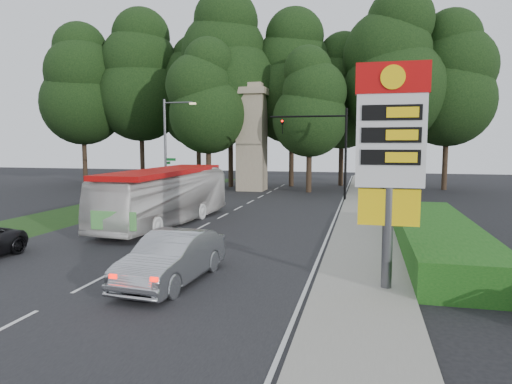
% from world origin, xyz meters
% --- Properties ---
extents(ground, '(120.00, 120.00, 0.00)m').
position_xyz_m(ground, '(0.00, 0.00, 0.00)').
color(ground, black).
rests_on(ground, ground).
extents(road_surface, '(14.00, 80.00, 0.02)m').
position_xyz_m(road_surface, '(0.00, 12.00, 0.01)').
color(road_surface, black).
rests_on(road_surface, ground).
extents(sidewalk_right, '(3.00, 80.00, 0.12)m').
position_xyz_m(sidewalk_right, '(8.50, 12.00, 0.06)').
color(sidewalk_right, gray).
rests_on(sidewalk_right, ground).
extents(grass_verge_left, '(5.00, 50.00, 0.02)m').
position_xyz_m(grass_verge_left, '(-9.50, 18.00, 0.01)').
color(grass_verge_left, '#193814').
rests_on(grass_verge_left, ground).
extents(hedge, '(3.00, 14.00, 1.20)m').
position_xyz_m(hedge, '(11.50, 8.00, 0.60)').
color(hedge, '#174C14').
rests_on(hedge, ground).
extents(gas_station_pylon, '(2.10, 0.45, 6.85)m').
position_xyz_m(gas_station_pylon, '(9.20, 1.99, 4.45)').
color(gas_station_pylon, '#59595E').
rests_on(gas_station_pylon, ground).
extents(traffic_signal_mast, '(6.10, 0.35, 7.20)m').
position_xyz_m(traffic_signal_mast, '(5.68, 24.00, 4.67)').
color(traffic_signal_mast, black).
rests_on(traffic_signal_mast, ground).
extents(streetlight_signs, '(2.75, 0.98, 8.00)m').
position_xyz_m(streetlight_signs, '(-6.99, 22.01, 4.44)').
color(streetlight_signs, '#59595E').
rests_on(streetlight_signs, ground).
extents(monument, '(3.00, 3.00, 10.05)m').
position_xyz_m(monument, '(-2.00, 30.00, 5.10)').
color(monument, tan).
rests_on(monument, ground).
extents(tree_far_west, '(8.96, 8.96, 17.60)m').
position_xyz_m(tree_far_west, '(-22.00, 33.00, 10.68)').
color(tree_far_west, '#2D2116').
rests_on(tree_far_west, ground).
extents(tree_west_mid, '(9.80, 9.80, 19.25)m').
position_xyz_m(tree_west_mid, '(-16.00, 35.00, 11.69)').
color(tree_west_mid, '#2D2116').
rests_on(tree_west_mid, ground).
extents(tree_west_near, '(8.40, 8.40, 16.50)m').
position_xyz_m(tree_west_near, '(-10.00, 37.00, 10.02)').
color(tree_west_near, '#2D2116').
rests_on(tree_west_near, ground).
extents(tree_center_left, '(10.08, 10.08, 19.80)m').
position_xyz_m(tree_center_left, '(-5.00, 33.00, 12.02)').
color(tree_center_left, '#2D2116').
rests_on(tree_center_left, ground).
extents(tree_center_right, '(9.24, 9.24, 18.15)m').
position_xyz_m(tree_center_right, '(1.00, 35.00, 11.02)').
color(tree_center_right, '#2D2116').
rests_on(tree_center_right, ground).
extents(tree_east_near, '(8.12, 8.12, 15.95)m').
position_xyz_m(tree_east_near, '(6.00, 37.00, 9.68)').
color(tree_east_near, '#2D2116').
rests_on(tree_east_near, ground).
extents(tree_east_mid, '(9.52, 9.52, 18.70)m').
position_xyz_m(tree_east_mid, '(11.00, 33.00, 11.35)').
color(tree_east_mid, '#2D2116').
rests_on(tree_east_mid, ground).
extents(tree_far_east, '(8.68, 8.68, 17.05)m').
position_xyz_m(tree_far_east, '(16.00, 35.00, 10.35)').
color(tree_far_east, '#2D2116').
rests_on(tree_far_east, ground).
extents(tree_monument_left, '(7.28, 7.28, 14.30)m').
position_xyz_m(tree_monument_left, '(-6.00, 29.00, 8.68)').
color(tree_monument_left, '#2D2116').
rests_on(tree_monument_left, ground).
extents(tree_monument_right, '(6.72, 6.72, 13.20)m').
position_xyz_m(tree_monument_right, '(3.50, 29.50, 8.01)').
color(tree_monument_right, '#2D2116').
rests_on(tree_monument_right, ground).
extents(transit_bus, '(3.60, 11.24, 3.08)m').
position_xyz_m(transit_bus, '(-2.25, 11.10, 1.54)').
color(transit_bus, white).
rests_on(transit_bus, ground).
extents(sedan_silver, '(2.09, 5.10, 1.65)m').
position_xyz_m(sedan_silver, '(2.49, 1.26, 0.82)').
color(sedan_silver, '#A4A6AC').
rests_on(sedan_silver, ground).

